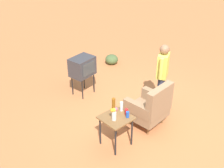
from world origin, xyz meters
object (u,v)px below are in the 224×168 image
person_standing (162,73)px  soda_can_red (126,112)px  flower_vase (114,113)px  bottle_short_clear (121,106)px  bottle_tall_amber (114,105)px  side_table (116,121)px  armchair (150,107)px  soda_can_blue (128,115)px  tv_on_stand (82,67)px

person_standing → soda_can_red: person_standing is taller
flower_vase → person_standing: bearing=-171.0°
bottle_short_clear → flower_vase: (0.31, 0.12, 0.05)m
person_standing → bottle_short_clear: person_standing is taller
bottle_tall_amber → bottle_short_clear: bearing=144.6°
side_table → bottle_short_clear: (-0.23, -0.09, 0.20)m
armchair → soda_can_blue: 0.85m
armchair → flower_vase: 1.11m
person_standing → flower_vase: person_standing is taller
bottle_short_clear → flower_vase: size_ratio=0.75×
soda_can_red → bottle_short_clear: bearing=-94.7°
bottle_short_clear → soda_can_blue: (0.06, 0.24, -0.04)m
armchair → person_standing: (-0.72, -0.30, 0.44)m
bottle_tall_amber → soda_can_blue: (-0.06, 0.33, -0.09)m
bottle_short_clear → tv_on_stand: bearing=-104.6°
tv_on_stand → bottle_short_clear: 2.01m
side_table → bottle_tall_amber: 0.33m
side_table → bottle_short_clear: 0.32m
person_standing → bottle_tall_amber: size_ratio=5.47×
side_table → tv_on_stand: tv_on_stand is taller
bottle_short_clear → armchair: bearing=169.5°
armchair → tv_on_stand: size_ratio=1.03×
bottle_short_clear → bottle_tall_amber: size_ratio=0.67×
side_table → flower_vase: 0.27m
soda_can_red → flower_vase: 0.32m
bottle_short_clear → bottle_tall_amber: bottle_tall_amber is taller
armchair → bottle_tall_amber: bearing=-14.7°
soda_can_blue → flower_vase: bearing=-25.0°
soda_can_blue → bottle_tall_amber: bearing=-79.0°
armchair → side_table: 0.98m
armchair → bottle_short_clear: bearing=-10.5°
tv_on_stand → flower_vase: bearing=68.3°
soda_can_red → bottle_tall_amber: (0.12, -0.24, 0.09)m
soda_can_red → flower_vase: bearing=-5.8°
armchair → bottle_tall_amber: (0.87, -0.23, 0.33)m
tv_on_stand → soda_can_red: size_ratio=8.44×
soda_can_red → soda_can_blue: same height
tv_on_stand → soda_can_red: 2.16m
soda_can_red → flower_vase: size_ratio=0.46×
bottle_short_clear → soda_can_blue: bottle_short_clear is taller
tv_on_stand → bottle_short_clear: size_ratio=5.15×
armchair → bottle_tall_amber: armchair is taller
soda_can_red → bottle_tall_amber: 0.28m
armchair → bottle_tall_amber: 0.96m
person_standing → bottle_short_clear: (1.46, 0.16, -0.16)m
person_standing → flower_vase: (1.78, 0.28, -0.12)m
bottle_tall_amber → flower_vase: size_ratio=1.13×
bottle_short_clear → soda_can_blue: 0.25m
soda_can_red → bottle_tall_amber: size_ratio=0.41×
soda_can_blue → soda_can_red: bearing=-121.1°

